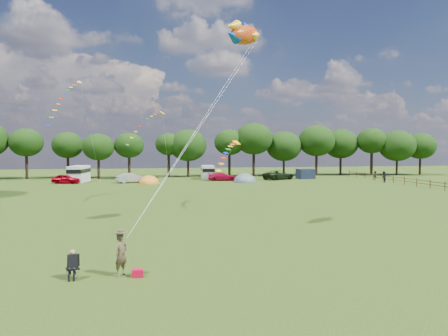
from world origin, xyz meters
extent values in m
plane|color=black|center=(0.00, 0.00, 0.00)|extent=(180.00, 180.00, 0.00)
cylinder|color=black|center=(-26.90, 55.70, 2.13)|extent=(0.49, 0.49, 4.25)
ellipsoid|color=black|center=(-26.90, 55.70, 6.45)|extent=(5.86, 5.86, 4.98)
cylinder|color=black|center=(-20.03, 56.31, 1.95)|extent=(0.47, 0.47, 3.90)
ellipsoid|color=black|center=(-20.03, 56.31, 6.00)|extent=(5.58, 5.58, 4.74)
cylinder|color=black|center=(-14.36, 53.27, 1.78)|extent=(0.44, 0.44, 3.56)
ellipsoid|color=black|center=(-14.36, 53.27, 5.64)|extent=(5.56, 5.56, 4.73)
cylinder|color=black|center=(-9.09, 54.23, 1.98)|extent=(0.47, 0.47, 3.95)
ellipsoid|color=black|center=(-9.09, 54.23, 5.95)|extent=(5.33, 5.33, 4.53)
cylinder|color=black|center=(-1.92, 56.03, 2.17)|extent=(0.50, 0.50, 4.33)
ellipsoid|color=black|center=(-1.92, 56.03, 6.19)|extent=(4.95, 4.95, 4.21)
cylinder|color=black|center=(1.70, 55.56, 1.66)|extent=(0.43, 0.43, 3.31)
ellipsoid|color=black|center=(1.70, 55.56, 5.95)|extent=(7.03, 7.03, 5.98)
cylinder|color=black|center=(9.66, 55.80, 2.18)|extent=(0.50, 0.50, 4.36)
ellipsoid|color=black|center=(9.66, 55.80, 6.56)|extent=(5.84, 5.84, 4.97)
cylinder|color=black|center=(14.25, 54.92, 2.27)|extent=(0.51, 0.51, 4.55)
ellipsoid|color=black|center=(14.25, 54.92, 7.23)|extent=(7.15, 7.15, 6.08)
cylinder|color=black|center=(20.49, 55.63, 1.61)|extent=(0.42, 0.42, 3.21)
ellipsoid|color=black|center=(20.49, 55.63, 5.80)|extent=(6.90, 6.90, 5.86)
cylinder|color=black|center=(26.98, 54.96, 2.09)|extent=(0.48, 0.48, 4.17)
ellipsoid|color=black|center=(26.98, 54.96, 6.86)|extent=(7.16, 7.16, 6.09)
cylinder|color=black|center=(32.97, 56.89, 1.83)|extent=(0.45, 0.45, 3.66)
ellipsoid|color=black|center=(32.97, 56.89, 6.31)|extent=(7.05, 7.05, 5.99)
cylinder|color=black|center=(38.41, 54.37, 2.32)|extent=(0.52, 0.52, 4.65)
ellipsoid|color=black|center=(38.41, 54.37, 6.88)|extent=(5.96, 5.96, 5.06)
cylinder|color=black|center=(43.16, 53.04, 1.59)|extent=(0.42, 0.42, 3.19)
ellipsoid|color=black|center=(43.16, 53.04, 5.89)|extent=(7.23, 7.23, 6.14)
cylinder|color=black|center=(48.55, 53.44, 1.76)|extent=(0.44, 0.44, 3.52)
ellipsoid|color=black|center=(48.55, 53.44, 5.86)|extent=(6.22, 6.22, 5.28)
cylinder|color=#472D19|center=(32.00, 24.00, 0.60)|extent=(0.12, 0.12, 1.20)
cylinder|color=#472D19|center=(32.00, 27.00, 0.60)|extent=(0.12, 0.12, 1.20)
cylinder|color=#472D19|center=(32.00, 25.50, 0.95)|extent=(0.08, 3.00, 0.08)
cylinder|color=#472D19|center=(32.00, 25.50, 0.55)|extent=(0.08, 3.00, 0.08)
cylinder|color=#472D19|center=(32.00, 30.00, 0.60)|extent=(0.12, 0.12, 1.20)
cylinder|color=#472D19|center=(32.00, 28.50, 0.95)|extent=(0.08, 3.00, 0.08)
cylinder|color=#472D19|center=(32.00, 28.50, 0.55)|extent=(0.08, 3.00, 0.08)
cylinder|color=#472D19|center=(32.00, 33.00, 0.60)|extent=(0.12, 0.12, 1.20)
cylinder|color=#472D19|center=(32.00, 31.50, 0.95)|extent=(0.08, 3.00, 0.08)
cylinder|color=#472D19|center=(32.00, 31.50, 0.55)|extent=(0.08, 3.00, 0.08)
cylinder|color=#472D19|center=(32.00, 36.00, 0.60)|extent=(0.12, 0.12, 1.20)
cylinder|color=#472D19|center=(32.00, 34.50, 0.95)|extent=(0.08, 3.00, 0.08)
cylinder|color=#472D19|center=(32.00, 34.50, 0.55)|extent=(0.08, 3.00, 0.08)
cylinder|color=#472D19|center=(32.00, 39.00, 0.60)|extent=(0.12, 0.12, 1.20)
cylinder|color=#472D19|center=(32.00, 37.50, 0.95)|extent=(0.08, 3.00, 0.08)
cylinder|color=#472D19|center=(32.00, 37.50, 0.55)|extent=(0.08, 3.00, 0.08)
cylinder|color=#472D19|center=(32.00, 42.00, 0.60)|extent=(0.12, 0.12, 1.20)
cylinder|color=#472D19|center=(32.00, 40.50, 0.95)|extent=(0.08, 3.00, 0.08)
cylinder|color=#472D19|center=(32.00, 40.50, 0.55)|extent=(0.08, 3.00, 0.08)
cylinder|color=#472D19|center=(32.00, 45.00, 0.60)|extent=(0.12, 0.12, 1.20)
cylinder|color=#472D19|center=(32.00, 43.50, 0.95)|extent=(0.08, 3.00, 0.08)
cylinder|color=#472D19|center=(32.00, 43.50, 0.55)|extent=(0.08, 3.00, 0.08)
cylinder|color=#472D19|center=(32.00, 48.00, 0.60)|extent=(0.12, 0.12, 1.20)
cylinder|color=#472D19|center=(32.00, 46.50, 0.95)|extent=(0.08, 3.00, 0.08)
cylinder|color=#472D19|center=(32.00, 46.50, 0.55)|extent=(0.08, 3.00, 0.08)
cylinder|color=#472D19|center=(32.00, 51.00, 0.60)|extent=(0.12, 0.12, 1.20)
cylinder|color=#472D19|center=(32.00, 49.50, 0.95)|extent=(0.08, 3.00, 0.08)
cylinder|color=#472D19|center=(32.00, 49.50, 0.55)|extent=(0.08, 3.00, 0.08)
imported|color=#98000E|center=(-18.30, 44.12, 0.74)|extent=(4.73, 2.95, 1.47)
imported|color=#9A9DA2|center=(-8.42, 43.87, 0.77)|extent=(4.63, 2.96, 1.53)
imported|color=#AE082B|center=(6.42, 45.52, 0.69)|extent=(4.84, 2.57, 1.38)
imported|color=black|center=(16.47, 46.18, 0.78)|extent=(6.31, 4.72, 1.57)
cube|color=silver|center=(-16.75, 46.56, 1.31)|extent=(3.04, 5.55, 2.63)
cube|color=black|center=(-16.75, 46.56, 1.85)|extent=(3.10, 5.66, 0.62)
cylinder|color=black|center=(-17.01, 44.92, 0.37)|extent=(0.77, 0.39, 0.74)
cylinder|color=black|center=(-16.49, 48.19, 0.37)|extent=(0.77, 0.39, 0.74)
cube|color=#B6B6B8|center=(4.49, 49.18, 1.19)|extent=(2.30, 4.88, 2.39)
cube|color=black|center=(4.49, 49.18, 1.68)|extent=(2.35, 4.98, 0.57)
cylinder|color=black|center=(4.40, 47.68, 0.34)|extent=(0.68, 0.29, 0.67)
cylinder|color=black|center=(4.57, 50.68, 0.34)|extent=(0.68, 0.29, 0.67)
ellipsoid|color=orange|center=(-5.67, 41.50, 0.02)|extent=(3.14, 3.61, 2.58)
cylinder|color=orange|center=(-5.67, 41.50, 0.04)|extent=(3.30, 3.30, 0.08)
ellipsoid|color=#4D5D66|center=(9.53, 41.86, 0.02)|extent=(3.61, 4.15, 2.82)
cylinder|color=#4D5D66|center=(9.53, 41.86, 0.04)|extent=(3.79, 3.79, 0.08)
cube|color=#151E31|center=(21.75, 47.10, 0.87)|extent=(3.04, 2.58, 1.75)
imported|color=brown|center=(-7.28, -6.76, 0.95)|extent=(0.80, 0.82, 1.91)
cylinder|color=#99999E|center=(-9.54, -7.14, 0.23)|extent=(0.02, 0.02, 0.46)
cylinder|color=#99999E|center=(-9.10, -7.14, 0.23)|extent=(0.02, 0.02, 0.46)
cylinder|color=#99999E|center=(-9.54, -6.70, 0.23)|extent=(0.02, 0.02, 0.46)
cylinder|color=#99999E|center=(-9.10, -6.70, 0.23)|extent=(0.02, 0.02, 0.46)
cube|color=black|center=(-9.32, -6.92, 0.46)|extent=(0.65, 0.64, 0.05)
cube|color=black|center=(-9.32, -6.68, 0.75)|extent=(0.51, 0.21, 0.55)
cube|color=black|center=(-9.32, -6.88, 0.78)|extent=(0.44, 0.35, 0.58)
sphere|color=tan|center=(-9.32, -6.90, 1.17)|extent=(0.22, 0.22, 0.22)
cube|color=red|center=(-6.57, -7.13, 0.17)|extent=(0.49, 0.33, 0.35)
ellipsoid|color=#B8370C|center=(0.67, 3.62, 13.45)|extent=(3.29, 3.13, 1.91)
ellipsoid|color=#FFA31F|center=(0.67, 3.62, 13.30)|extent=(2.05, 1.95, 1.05)
cone|color=#F9A015|center=(-0.40, 2.65, 13.75)|extent=(1.43, 1.41, 1.01)
cone|color=#083BA3|center=(-0.40, 2.65, 13.15)|extent=(1.43, 1.41, 1.01)
cone|color=#083BA3|center=(0.75, 3.68, 14.07)|extent=(1.09, 1.10, 0.85)
sphere|color=white|center=(1.29, 4.64, 13.63)|extent=(0.32, 0.32, 0.32)
sphere|color=black|center=(1.32, 4.73, 13.63)|extent=(0.16, 0.16, 0.16)
cube|color=#FFB030|center=(-13.97, 29.18, 13.53)|extent=(0.67, 0.64, 0.31)
cube|color=red|center=(-14.24, 28.69, 13.30)|extent=(0.50, 0.41, 0.09)
cube|color=orange|center=(-14.51, 28.19, 13.04)|extent=(0.49, 0.41, 0.10)
cube|color=yellow|center=(-14.78, 27.70, 12.69)|extent=(0.49, 0.41, 0.11)
cube|color=#198C1E|center=(-15.05, 27.20, 12.27)|extent=(0.49, 0.40, 0.11)
cube|color=#0C1EB2|center=(-15.32, 26.71, 11.76)|extent=(0.49, 0.40, 0.12)
cube|color=red|center=(-15.59, 26.21, 11.18)|extent=(0.49, 0.40, 0.13)
cube|color=orange|center=(-15.86, 25.72, 10.51)|extent=(0.48, 0.39, 0.14)
cube|color=yellow|center=(-16.13, 25.22, 9.77)|extent=(0.48, 0.39, 0.14)
cube|color=#198C1E|center=(-16.40, 24.73, 8.94)|extent=(0.48, 0.38, 0.15)
cube|color=#0C1EB2|center=(-16.67, 24.23, 8.04)|extent=(0.47, 0.38, 0.15)
cube|color=yellow|center=(-4.32, 22.40, 9.43)|extent=(0.68, 0.71, 0.34)
cube|color=red|center=(-4.73, 21.95, 9.32)|extent=(0.41, 0.55, 0.10)
cube|color=orange|center=(-5.13, 21.50, 9.18)|extent=(0.41, 0.55, 0.11)
cube|color=yellow|center=(-5.54, 21.05, 8.95)|extent=(0.41, 0.55, 0.12)
cube|color=#198C1E|center=(-5.94, 20.60, 8.64)|extent=(0.41, 0.54, 0.12)
cube|color=#0C1EB2|center=(-6.35, 20.15, 8.25)|extent=(0.40, 0.54, 0.13)
cube|color=red|center=(-6.75, 19.70, 7.78)|extent=(0.40, 0.54, 0.14)
cube|color=orange|center=(-7.16, 19.25, 7.24)|extent=(0.39, 0.54, 0.15)
cube|color=yellow|center=(-7.56, 18.80, 6.61)|extent=(0.39, 0.54, 0.16)
cube|color=#198C1E|center=(-7.97, 18.35, 5.90)|extent=(0.38, 0.53, 0.16)
cube|color=#FDB809|center=(2.73, 16.12, 6.11)|extent=(0.89, 0.87, 0.42)
cube|color=red|center=(2.42, 15.58, 6.04)|extent=(0.64, 0.57, 0.12)
cube|color=orange|center=(2.10, 15.04, 5.93)|extent=(0.64, 0.57, 0.13)
cube|color=yellow|center=(1.79, 14.50, 5.74)|extent=(0.64, 0.57, 0.14)
cube|color=#198C1E|center=(1.47, 13.96, 5.46)|extent=(0.63, 0.57, 0.15)
cube|color=#0C1EB2|center=(1.16, 13.42, 5.11)|extent=(0.63, 0.56, 0.16)
cube|color=red|center=(0.84, 12.88, 4.68)|extent=(0.63, 0.56, 0.17)
cube|color=orange|center=(0.53, 12.34, 4.17)|extent=(0.62, 0.55, 0.18)
cube|color=yellow|center=(0.21, 11.80, 3.58)|extent=(0.62, 0.55, 0.19)
imported|color=black|center=(31.07, 37.21, 0.90)|extent=(1.01, 0.96, 1.79)
imported|color=black|center=(32.73, 42.79, 0.77)|extent=(1.00, 0.49, 1.54)
camera|label=1|loc=(-6.18, -26.33, 5.72)|focal=35.00mm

